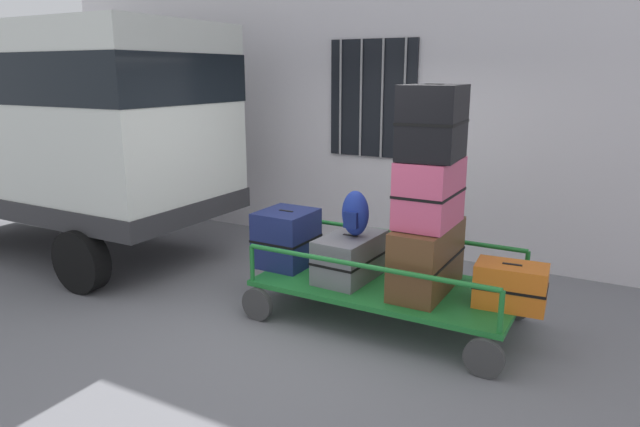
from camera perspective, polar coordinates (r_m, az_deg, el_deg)
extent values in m
plane|color=slate|center=(5.71, 0.81, -10.10)|extent=(40.00, 40.00, 0.00)
cube|color=silver|center=(7.46, 10.20, 15.10)|extent=(12.00, 0.30, 5.00)
cube|color=black|center=(7.52, 5.32, 11.44)|extent=(1.20, 0.04, 1.50)
cylinder|color=gray|center=(7.68, 2.07, 11.54)|extent=(0.03, 0.03, 1.50)
cylinder|color=gray|center=(7.55, 4.14, 11.47)|extent=(0.03, 0.03, 1.50)
cylinder|color=gray|center=(7.43, 6.27, 11.38)|extent=(0.03, 0.03, 1.50)
cylinder|color=gray|center=(7.32, 8.47, 11.27)|extent=(0.03, 0.03, 1.50)
cube|color=silver|center=(8.10, -24.61, 8.79)|extent=(4.39, 1.97, 2.24)
cube|color=black|center=(8.08, -24.98, 12.28)|extent=(4.41, 1.99, 0.55)
cube|color=#2D2D30|center=(8.23, -23.91, 1.87)|extent=(4.43, 2.01, 0.24)
cylinder|color=black|center=(6.67, -22.92, -4.42)|extent=(0.70, 0.22, 0.70)
cube|color=#1E722D|center=(5.50, 6.73, -7.24)|extent=(2.43, 1.19, 0.05)
cylinder|color=#383838|center=(4.75, 16.18, -13.81)|extent=(0.32, 0.06, 0.32)
cylinder|color=#383838|center=(5.85, 19.01, -8.57)|extent=(0.32, 0.06, 0.32)
cylinder|color=#383838|center=(5.56, -6.35, -9.07)|extent=(0.32, 0.06, 0.32)
cylinder|color=#383838|center=(6.53, -0.06, -5.41)|extent=(0.32, 0.06, 0.32)
cylinder|color=#1E722D|center=(4.62, 17.78, -9.42)|extent=(0.04, 0.04, 0.35)
cylinder|color=#1E722D|center=(5.65, 20.10, -5.30)|extent=(0.04, 0.04, 0.35)
cylinder|color=#1E722D|center=(5.51, -6.86, -4.98)|extent=(0.04, 0.04, 0.35)
cylinder|color=#1E722D|center=(6.40, -1.03, -2.18)|extent=(0.04, 0.04, 0.35)
cylinder|color=#1E722D|center=(4.89, 4.34, -5.27)|extent=(2.35, 0.04, 0.04)
cylinder|color=#1E722D|center=(5.87, 8.92, -2.09)|extent=(2.35, 0.04, 0.04)
cube|color=navy|center=(5.90, -3.40, -2.47)|extent=(0.53, 0.58, 0.58)
cube|color=black|center=(5.90, -3.40, -2.47)|extent=(0.54, 0.59, 0.02)
cube|color=black|center=(5.82, -3.44, 0.20)|extent=(0.16, 0.03, 0.02)
cube|color=slate|center=(5.54, 3.07, -4.37)|extent=(0.49, 0.81, 0.43)
cube|color=black|center=(5.54, 3.07, -4.37)|extent=(0.50, 0.82, 0.02)
cube|color=black|center=(5.48, 3.10, -2.30)|extent=(0.16, 0.04, 0.02)
cube|color=brown|center=(5.28, 10.72, -4.41)|extent=(0.43, 0.96, 0.62)
cube|color=black|center=(5.28, 10.72, -4.41)|extent=(0.44, 0.97, 0.02)
cube|color=black|center=(5.20, 10.88, -1.19)|extent=(0.15, 0.03, 0.02)
cube|color=#CC4C72|center=(5.11, 10.98, 2.09)|extent=(0.46, 0.71, 0.59)
cube|color=black|center=(5.11, 10.98, 2.09)|extent=(0.47, 0.72, 0.02)
cube|color=black|center=(5.06, 11.13, 5.30)|extent=(0.16, 0.03, 0.02)
cube|color=black|center=(5.02, 11.29, 9.01)|extent=(0.53, 0.68, 0.63)
cube|color=black|center=(5.02, 11.29, 9.01)|extent=(0.54, 0.69, 0.02)
cube|color=black|center=(5.00, 11.47, 12.57)|extent=(0.16, 0.04, 0.02)
cube|color=orange|center=(5.14, 18.64, -6.91)|extent=(0.61, 0.40, 0.38)
cube|color=black|center=(5.14, 18.64, -6.91)|extent=(0.62, 0.41, 0.02)
cube|color=black|center=(5.08, 18.81, -4.96)|extent=(0.16, 0.04, 0.02)
ellipsoid|color=navy|center=(5.41, 3.58, 0.02)|extent=(0.27, 0.19, 0.44)
cube|color=navy|center=(5.33, 3.14, -0.65)|extent=(0.14, 0.06, 0.15)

